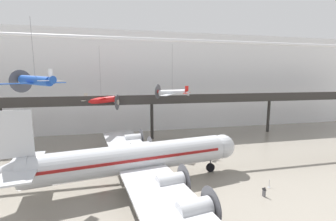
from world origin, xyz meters
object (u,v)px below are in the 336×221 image
(airliner_silver_main, at_px, (132,159))
(stanchion_barrier, at_px, (269,185))
(suspended_plane_blue_trainer, at_px, (35,81))
(info_sign_pedestal, at_px, (264,193))
(suspended_plane_silver_racer, at_px, (172,93))
(suspended_plane_red_highwing, at_px, (101,100))

(airliner_silver_main, distance_m, stanchion_barrier, 17.98)
(suspended_plane_blue_trainer, bearing_deg, info_sign_pedestal, -151.48)
(airliner_silver_main, bearing_deg, suspended_plane_silver_racer, 49.81)
(info_sign_pedestal, bearing_deg, suspended_plane_red_highwing, 123.96)
(stanchion_barrier, bearing_deg, info_sign_pedestal, -138.54)
(airliner_silver_main, relative_size, stanchion_barrier, 33.64)
(suspended_plane_silver_racer, relative_size, info_sign_pedestal, 8.39)
(suspended_plane_red_highwing, bearing_deg, suspended_plane_silver_racer, -1.94)
(suspended_plane_blue_trainer, bearing_deg, suspended_plane_silver_racer, -100.52)
(airliner_silver_main, relative_size, suspended_plane_silver_racer, 3.48)
(airliner_silver_main, distance_m, info_sign_pedestal, 16.59)
(suspended_plane_red_highwing, bearing_deg, stanchion_barrier, -30.08)
(suspended_plane_blue_trainer, distance_m, stanchion_barrier, 30.58)
(suspended_plane_red_highwing, height_order, suspended_plane_blue_trainer, suspended_plane_blue_trainer)
(suspended_plane_red_highwing, relative_size, info_sign_pedestal, 10.20)
(suspended_plane_red_highwing, height_order, suspended_plane_silver_racer, suspended_plane_silver_racer)
(stanchion_barrier, height_order, info_sign_pedestal, info_sign_pedestal)
(suspended_plane_red_highwing, relative_size, stanchion_barrier, 11.74)
(stanchion_barrier, bearing_deg, airliner_silver_main, 165.84)
(info_sign_pedestal, bearing_deg, suspended_plane_blue_trainer, 164.19)
(suspended_plane_blue_trainer, height_order, suspended_plane_silver_racer, suspended_plane_blue_trainer)
(airliner_silver_main, relative_size, suspended_plane_red_highwing, 2.86)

